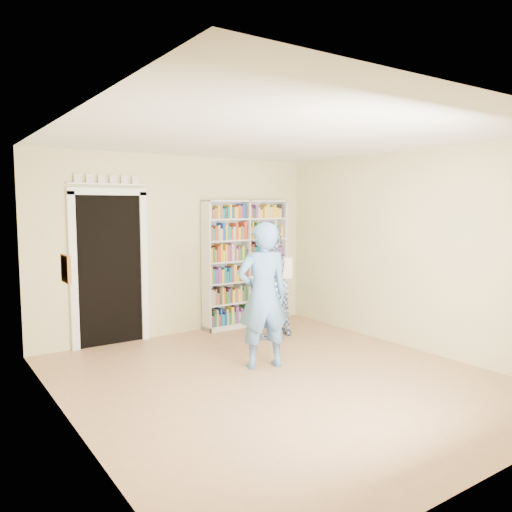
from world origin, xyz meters
The scene contains 11 objects.
floor centered at (0.00, 0.00, 0.00)m, with size 5.00×5.00×0.00m, color #A77650.
ceiling centered at (0.00, 0.00, 2.70)m, with size 5.00×5.00×0.00m, color white.
wall_back centered at (0.00, 2.50, 1.35)m, with size 4.50×4.50×0.00m, color beige.
wall_left centered at (-2.25, 0.00, 1.35)m, with size 5.00×5.00×0.00m, color beige.
wall_right centered at (2.25, 0.00, 1.35)m, with size 5.00×5.00×0.00m, color beige.
bookshelf centered at (1.08, 2.34, 1.03)m, with size 1.48×0.28×2.04m.
doorway centered at (-1.10, 2.48, 1.18)m, with size 1.10×0.08×2.43m.
wall_art centered at (-2.23, 0.20, 1.40)m, with size 0.03×0.25×0.25m, color brown.
man_blue centered at (0.09, 0.46, 0.88)m, with size 0.64×0.42×1.76m, color #5788C1.
man_plaid centered at (0.96, 1.55, 0.82)m, with size 0.80×0.62×1.64m, color #2E498F.
paper_sheet centered at (1.12, 1.34, 1.04)m, with size 0.22×0.01×0.31m, color white.
Camera 1 is at (-3.31, -4.38, 1.96)m, focal length 35.00 mm.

